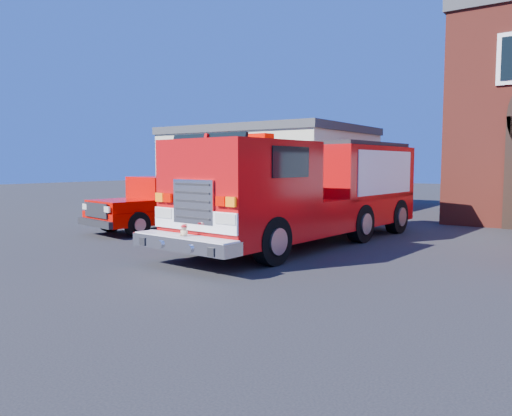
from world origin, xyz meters
The scene contains 4 objects.
ground centered at (0.00, 0.00, 0.00)m, with size 100.00×100.00×0.00m, color black.
side_building centered at (-9.00, 13.00, 2.20)m, with size 10.20×8.20×4.35m.
fire_engine centered at (-0.43, 2.15, 1.58)m, with size 3.45×10.05×3.04m.
pickup_truck centered at (-6.01, 2.02, 0.89)m, with size 3.08×6.03×1.88m.
Camera 1 is at (6.65, -10.71, 2.33)m, focal length 35.00 mm.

